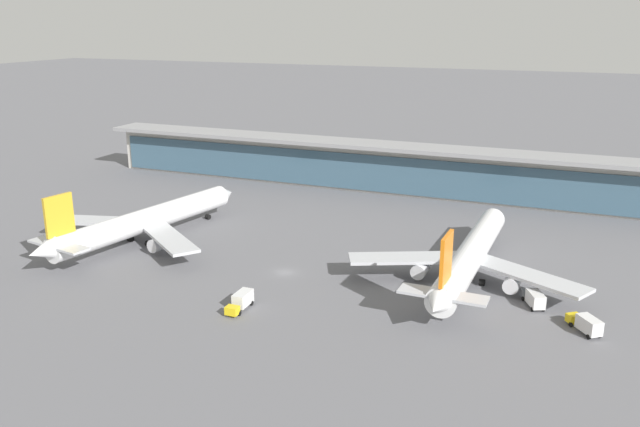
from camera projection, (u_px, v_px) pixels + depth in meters
name	position (u px, v px, depth m)	size (l,w,h in m)	color
ground_plane	(285.00, 273.00, 139.54)	(1200.00, 1200.00, 0.00)	slate
airliner_left_stand	(143.00, 221.00, 156.98)	(47.62, 62.67, 16.76)	white
airliner_centre_stand	(470.00, 256.00, 133.88)	(48.42, 62.86, 16.76)	white
service_truck_near_nose_yellow	(241.00, 301.00, 121.48)	(2.47, 7.33, 3.10)	yellow
service_truck_under_wing_grey	(534.00, 298.00, 122.73)	(5.22, 7.58, 3.10)	gray
service_truck_mid_apron_yellow	(586.00, 324.00, 112.43)	(6.30, 7.17, 3.10)	yellow
terminal_building	(387.00, 167.00, 202.82)	(194.93, 12.80, 15.20)	beige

